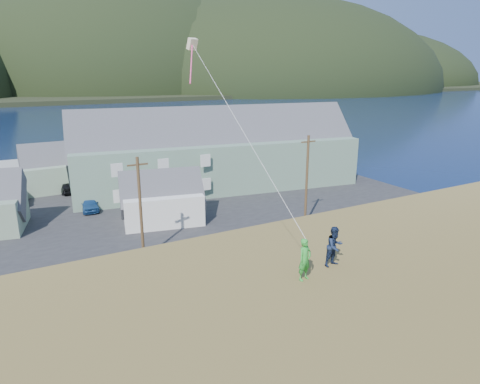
% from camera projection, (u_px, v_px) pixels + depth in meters
% --- Properties ---
extents(ground, '(900.00, 900.00, 0.00)m').
position_uv_depth(ground, '(146.00, 268.00, 33.33)').
color(ground, '#0A1638').
rests_on(ground, ground).
extents(grass_strip, '(110.00, 8.00, 0.10)m').
position_uv_depth(grass_strip, '(154.00, 278.00, 31.63)').
color(grass_strip, '#4C3D19').
rests_on(grass_strip, ground).
extents(waterfront_lot, '(72.00, 36.00, 0.12)m').
position_uv_depth(waterfront_lot, '(101.00, 208.00, 47.65)').
color(waterfront_lot, '#28282B').
rests_on(waterfront_lot, ground).
extents(wharf, '(26.00, 14.00, 0.90)m').
position_uv_depth(wharf, '(28.00, 169.00, 64.15)').
color(wharf, gray).
rests_on(wharf, ground).
extents(far_shore, '(900.00, 320.00, 2.00)m').
position_uv_depth(far_shore, '(12.00, 89.00, 311.18)').
color(far_shore, black).
rests_on(far_shore, ground).
extents(far_hills, '(760.00, 265.00, 143.00)m').
position_uv_depth(far_hills, '(74.00, 90.00, 284.69)').
color(far_hills, black).
rests_on(far_hills, ground).
extents(lodge, '(37.13, 15.50, 12.67)m').
position_uv_depth(lodge, '(217.00, 151.00, 54.88)').
color(lodge, slate).
rests_on(lodge, waterfront_lot).
extents(shed_white, '(9.01, 6.87, 6.46)m').
position_uv_depth(shed_white, '(162.00, 199.00, 42.68)').
color(shed_white, silver).
rests_on(shed_white, waterfront_lot).
extents(shed_palegreen_far, '(11.07, 6.54, 7.34)m').
position_uv_depth(shed_palegreen_far, '(67.00, 167.00, 55.16)').
color(shed_palegreen_far, gray).
rests_on(shed_palegreen_far, waterfront_lot).
extents(utility_poles, '(36.82, 0.24, 8.90)m').
position_uv_depth(utility_poles, '(130.00, 211.00, 33.14)').
color(utility_poles, '#47331E').
rests_on(utility_poles, waterfront_lot).
extents(parked_cars, '(27.63, 13.01, 1.56)m').
position_uv_depth(parked_cars, '(6.00, 205.00, 46.07)').
color(parked_cars, silver).
rests_on(parked_cars, waterfront_lot).
extents(kite_flyer_green, '(0.68, 0.52, 1.65)m').
position_uv_depth(kite_flyer_green, '(305.00, 259.00, 16.08)').
color(kite_flyer_green, green).
rests_on(kite_flyer_green, hillside).
extents(kite_flyer_navy, '(0.87, 0.71, 1.66)m').
position_uv_depth(kite_flyer_navy, '(335.00, 246.00, 17.25)').
color(kite_flyer_navy, '#16223E').
rests_on(kite_flyer_navy, hillside).
extents(kite_rig, '(0.95, 4.68, 11.44)m').
position_uv_depth(kite_rig, '(194.00, 50.00, 20.72)').
color(kite_rig, beige).
rests_on(kite_rig, ground).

